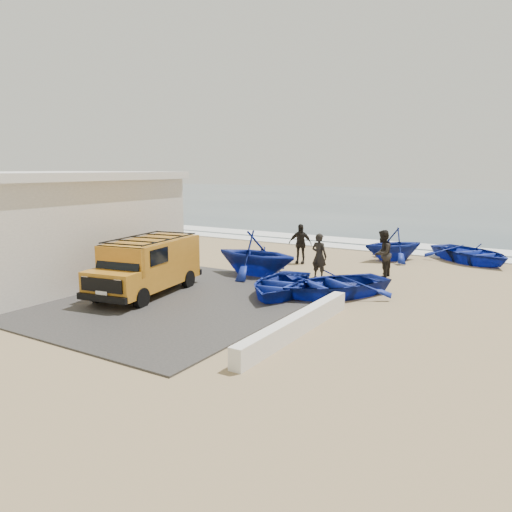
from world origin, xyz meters
The scene contains 16 objects.
ground centered at (0.00, 0.00, 0.00)m, with size 160.00×160.00×0.00m, color #9A8159.
slab centered at (-2.00, -2.00, 0.03)m, with size 12.00×10.00×0.05m, color #3A3835.
ocean centered at (0.00, 56.00, 0.00)m, with size 180.00×88.00×0.01m, color #385166.
surf_line centered at (0.00, 12.00, 0.03)m, with size 180.00×1.60×0.06m, color white.
surf_wash centered at (0.00, 14.50, 0.02)m, with size 180.00×2.20×0.04m, color white.
building centered at (-7.50, -2.00, 2.16)m, with size 8.40×9.40×4.30m.
parapet centered at (5.00, -3.00, 0.28)m, with size 0.35×6.00×0.55m, color silver.
van centered at (-1.55, -1.85, 1.09)m, with size 2.60×4.97×2.03m.
boat_near_left centered at (2.56, 0.49, 0.40)m, with size 2.74×3.84×0.79m, color #132795.
boat_near_right centered at (4.20, 1.37, 0.43)m, with size 2.96×4.14×0.86m, color #132795.
boat_mid_left centered at (0.09, 2.80, 0.95)m, with size 3.10×3.59×1.89m, color #132795.
boat_far_left centered at (3.92, 9.36, 0.80)m, with size 2.63×3.05×1.61m, color #132795.
boat_far_right centered at (7.24, 10.77, 0.45)m, with size 3.12×4.36×0.90m, color #132795.
fisherman_front centered at (2.57, 3.70, 0.93)m, with size 0.68×0.45×1.87m, color black.
fisherman_middle centered at (4.67, 5.30, 0.98)m, with size 0.96×0.74×1.97m, color black.
fisherman_back centered at (0.41, 6.27, 0.94)m, with size 1.10×0.46×1.88m, color black.
Camera 1 is at (10.88, -14.58, 4.45)m, focal length 35.00 mm.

